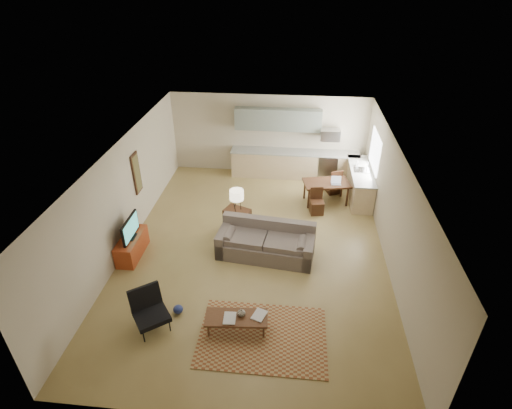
# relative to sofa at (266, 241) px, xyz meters

# --- Properties ---
(room) EXTENTS (9.00, 9.00, 9.00)m
(room) POSITION_rel_sofa_xyz_m (-0.30, 0.22, 0.92)
(room) COLOR olive
(room) RESTS_ON ground
(kitchen_counter_back) EXTENTS (4.26, 0.64, 0.92)m
(kitchen_counter_back) POSITION_rel_sofa_xyz_m (0.60, 4.40, 0.03)
(kitchen_counter_back) COLOR tan
(kitchen_counter_back) RESTS_ON ground
(kitchen_counter_right) EXTENTS (0.64, 2.26, 0.92)m
(kitchen_counter_right) POSITION_rel_sofa_xyz_m (2.63, 3.22, 0.03)
(kitchen_counter_right) COLOR tan
(kitchen_counter_right) RESTS_ON ground
(kitchen_range) EXTENTS (0.62, 0.62, 0.90)m
(kitchen_range) POSITION_rel_sofa_xyz_m (1.70, 4.40, 0.02)
(kitchen_range) COLOR #A5A8AD
(kitchen_range) RESTS_ON ground
(kitchen_microwave) EXTENTS (0.62, 0.40, 0.35)m
(kitchen_microwave) POSITION_rel_sofa_xyz_m (1.70, 4.42, 1.12)
(kitchen_microwave) COLOR #A5A8AD
(kitchen_microwave) RESTS_ON room
(upper_cabinets) EXTENTS (2.80, 0.34, 0.70)m
(upper_cabinets) POSITION_rel_sofa_xyz_m (0.00, 4.55, 1.52)
(upper_cabinets) COLOR gray
(upper_cabinets) RESTS_ON room
(window_right) EXTENTS (0.02, 1.40, 1.05)m
(window_right) POSITION_rel_sofa_xyz_m (2.93, 3.22, 1.12)
(window_right) COLOR white
(window_right) RESTS_ON room
(wall_art_left) EXTENTS (0.06, 0.42, 1.10)m
(wall_art_left) POSITION_rel_sofa_xyz_m (-3.51, 1.12, 1.12)
(wall_art_left) COLOR olive
(wall_art_left) RESTS_ON room
(triptych) EXTENTS (1.70, 0.04, 0.50)m
(triptych) POSITION_rel_sofa_xyz_m (-0.40, 4.69, 1.32)
(triptych) COLOR beige
(triptych) RESTS_ON room
(rug) EXTENTS (2.48, 1.72, 0.02)m
(rug) POSITION_rel_sofa_xyz_m (0.15, -2.56, -0.42)
(rug) COLOR brown
(rug) RESTS_ON floor
(sofa) EXTENTS (2.57, 1.35, 0.85)m
(sofa) POSITION_rel_sofa_xyz_m (0.00, 0.00, 0.00)
(sofa) COLOR #62554F
(sofa) RESTS_ON floor
(coffee_table) EXTENTS (1.26, 0.58, 0.37)m
(coffee_table) POSITION_rel_sofa_xyz_m (-0.38, -2.44, -0.24)
(coffee_table) COLOR #4A2914
(coffee_table) RESTS_ON floor
(book_a) EXTENTS (0.27, 0.34, 0.03)m
(book_a) POSITION_rel_sofa_xyz_m (-0.62, -2.51, -0.05)
(book_a) COLOR maroon
(book_a) RESTS_ON coffee_table
(book_b) EXTENTS (0.45, 0.48, 0.02)m
(book_b) POSITION_rel_sofa_xyz_m (-0.05, -2.32, -0.05)
(book_b) COLOR navy
(book_b) RESTS_ON coffee_table
(vase) EXTENTS (0.23, 0.23, 0.17)m
(vase) POSITION_rel_sofa_xyz_m (-0.28, -2.39, 0.02)
(vase) COLOR black
(vase) RESTS_ON coffee_table
(armchair) EXTENTS (1.03, 1.03, 0.84)m
(armchair) POSITION_rel_sofa_xyz_m (-2.06, -2.55, -0.01)
(armchair) COLOR black
(armchair) RESTS_ON floor
(tv_credenza) EXTENTS (0.45, 1.18, 0.54)m
(tv_credenza) POSITION_rel_sofa_xyz_m (-3.30, -0.33, -0.16)
(tv_credenza) COLOR #963417
(tv_credenza) RESTS_ON floor
(tv) EXTENTS (0.09, 0.90, 0.54)m
(tv) POSITION_rel_sofa_xyz_m (-3.26, -0.33, 0.39)
(tv) COLOR black
(tv) RESTS_ON tv_credenza
(console_table) EXTENTS (0.76, 0.65, 0.75)m
(console_table) POSITION_rel_sofa_xyz_m (-0.83, 0.86, -0.05)
(console_table) COLOR #341C10
(console_table) RESTS_ON floor
(table_lamp) EXTENTS (0.45, 0.45, 0.60)m
(table_lamp) POSITION_rel_sofa_xyz_m (-0.83, 0.86, 0.63)
(table_lamp) COLOR beige
(table_lamp) RESTS_ON console_table
(dining_table) EXTENTS (1.48, 1.03, 0.68)m
(dining_table) POSITION_rel_sofa_xyz_m (1.59, 2.77, -0.09)
(dining_table) COLOR #341C10
(dining_table) RESTS_ON floor
(dining_chair_near) EXTENTS (0.43, 0.44, 0.77)m
(dining_chair_near) POSITION_rel_sofa_xyz_m (1.31, 2.12, -0.04)
(dining_chair_near) COLOR #341C10
(dining_chair_near) RESTS_ON floor
(dining_chair_far) EXTENTS (0.52, 0.53, 0.83)m
(dining_chair_far) POSITION_rel_sofa_xyz_m (1.87, 3.43, -0.01)
(dining_chair_far) COLOR #341C10
(dining_chair_far) RESTS_ON floor
(laptop) EXTENTS (0.29, 0.22, 0.22)m
(laptop) POSITION_rel_sofa_xyz_m (1.86, 2.68, 0.36)
(laptop) COLOR #A5A8AD
(laptop) RESTS_ON dining_table
(soap_bottle) EXTENTS (0.11, 0.11, 0.19)m
(soap_bottle) POSITION_rel_sofa_xyz_m (2.53, 3.52, 0.59)
(soap_bottle) COLOR beige
(soap_bottle) RESTS_ON kitchen_counter_right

